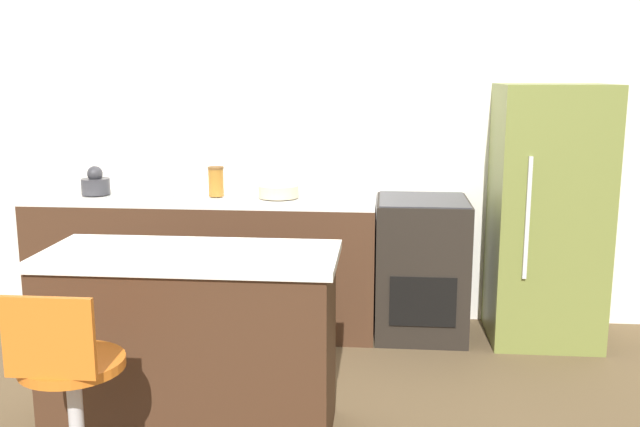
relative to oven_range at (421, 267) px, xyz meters
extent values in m
plane|color=brown|center=(-1.13, -0.32, -0.46)|extent=(14.00, 14.00, 0.00)
cube|color=white|center=(-1.13, 0.34, 0.84)|extent=(8.00, 0.06, 2.60)
cube|color=#422819|center=(-1.48, 0.00, -0.02)|extent=(2.34, 0.61, 0.89)
cube|color=white|center=(-1.48, 0.00, 0.44)|extent=(2.34, 0.61, 0.03)
cube|color=#9EA3A8|center=(-1.89, 0.00, 0.46)|extent=(0.44, 0.34, 0.01)
cube|color=#422819|center=(-1.16, -1.47, -0.02)|extent=(1.34, 0.58, 0.88)
cube|color=white|center=(-1.16, -1.47, 0.44)|extent=(1.40, 0.62, 0.04)
cube|color=black|center=(0.00, 0.00, 0.00)|extent=(0.60, 0.61, 0.92)
cube|color=black|center=(0.00, -0.31, -0.14)|extent=(0.42, 0.01, 0.32)
cube|color=#333338|center=(0.00, 0.00, 0.46)|extent=(0.57, 0.58, 0.01)
cube|color=olive|center=(0.80, -0.01, 0.37)|extent=(0.69, 0.64, 1.67)
cube|color=silver|center=(0.61, -0.34, 0.42)|extent=(0.02, 0.02, 0.75)
cylinder|color=orange|center=(-1.47, -2.11, 0.16)|extent=(0.41, 0.41, 0.04)
cube|color=orange|center=(-1.47, -2.29, 0.33)|extent=(0.35, 0.02, 0.31)
cylinder|color=#333338|center=(-2.22, -0.01, 0.52)|extent=(0.19, 0.19, 0.11)
sphere|color=#333338|center=(-2.22, -0.01, 0.61)|extent=(0.11, 0.11, 0.11)
cylinder|color=#C1B28E|center=(-0.96, -0.01, 0.50)|extent=(0.27, 0.27, 0.08)
cylinder|color=#9E6623|center=(-1.38, -0.01, 0.56)|extent=(0.10, 0.10, 0.18)
cylinder|color=brown|center=(-1.38, -0.01, 0.66)|extent=(0.11, 0.11, 0.02)
camera|label=1|loc=(-0.26, -4.65, 1.29)|focal=40.00mm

